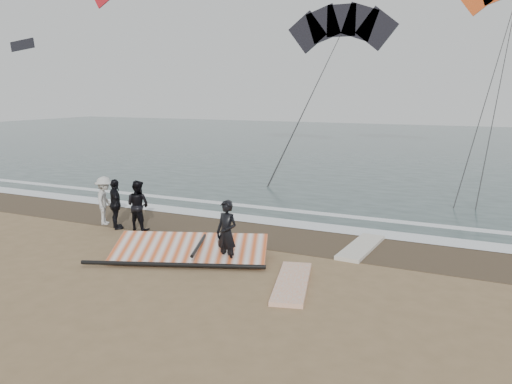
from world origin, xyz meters
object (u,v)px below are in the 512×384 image
(man_main, at_px, (227,233))
(board_cream, at_px, (361,247))
(sail_rig, at_px, (191,250))
(board_white, at_px, (292,283))

(man_main, relative_size, board_cream, 0.67)
(man_main, xyz_separation_m, sail_rig, (-1.14, 0.14, -0.63))
(board_cream, height_order, sail_rig, sail_rig)
(man_main, relative_size, board_white, 0.67)
(board_cream, bearing_deg, sail_rig, -141.98)
(man_main, xyz_separation_m, board_cream, (2.70, 2.71, -0.77))
(board_white, distance_m, board_cream, 3.31)
(board_cream, bearing_deg, board_white, -99.45)
(man_main, height_order, board_white, man_main)
(sail_rig, bearing_deg, board_white, -11.96)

